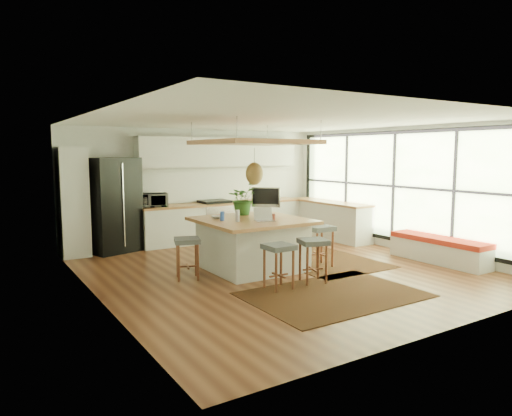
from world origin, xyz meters
TOP-DOWN VIEW (x-y plane):
  - floor at (0.00, 0.00)m, footprint 7.00×7.00m
  - ceiling at (0.00, 0.00)m, footprint 7.00×7.00m
  - wall_back at (0.00, 3.50)m, footprint 6.50×0.00m
  - wall_front at (0.00, -3.50)m, footprint 6.50×0.00m
  - wall_left at (-3.25, 0.00)m, footprint 0.00×7.00m
  - wall_right at (3.25, 0.00)m, footprint 0.00×7.00m
  - window_wall at (3.22, 0.00)m, footprint 0.10×6.20m
  - pantry at (-2.95, 3.18)m, footprint 0.55×0.60m
  - back_counter_base at (0.55, 3.18)m, footprint 4.20×0.60m
  - back_counter_top at (0.55, 3.18)m, footprint 4.24×0.64m
  - backsplash at (0.55, 3.48)m, footprint 4.20×0.02m
  - upper_cabinets at (0.55, 3.32)m, footprint 4.20×0.34m
  - range at (0.30, 3.18)m, footprint 0.76×0.62m
  - right_counter_base at (2.93, 2.00)m, footprint 0.60×2.50m
  - right_counter_top at (2.93, 2.00)m, footprint 0.64×2.54m
  - window_bench at (2.95, -1.20)m, footprint 0.52×2.00m
  - ceiling_panel at (-0.30, 0.40)m, footprint 1.86×1.86m
  - rug_near at (-0.20, -1.70)m, footprint 2.60×1.80m
  - rug_right at (1.11, 0.20)m, footprint 1.80×2.60m
  - fridge at (-2.14, 3.21)m, footprint 1.20×1.05m
  - island at (-0.40, 0.32)m, footprint 1.85×1.85m
  - stool_near_left at (-0.73, -1.01)m, footprint 0.43×0.43m
  - stool_near_right at (-0.04, -1.01)m, footprint 0.54×0.54m
  - stool_right_front at (0.77, -0.20)m, footprint 0.49×0.49m
  - stool_right_back at (0.84, 0.72)m, footprint 0.41×0.41m
  - stool_left_side at (-1.69, 0.30)m, footprint 0.53×0.53m
  - laptop at (-0.36, -0.05)m, footprint 0.42×0.44m
  - monitor at (0.20, 0.77)m, footprint 0.55×0.56m
  - microwave at (-1.23, 3.14)m, footprint 0.61×0.41m
  - island_plant at (-0.24, 0.93)m, footprint 0.79×0.82m
  - island_bowl at (-0.92, 0.68)m, footprint 0.24×0.24m
  - island_bottle_0 at (-0.95, 0.42)m, footprint 0.07×0.07m
  - island_bottle_1 at (-0.80, 0.17)m, footprint 0.07×0.07m
  - island_bottle_2 at (-0.15, 0.02)m, footprint 0.07×0.07m
  - island_bottle_3 at (-0.05, 0.37)m, footprint 0.07×0.07m

SIDE VIEW (x-z plane):
  - floor at x=0.00m, z-range 0.00..0.00m
  - rug_near at x=-0.20m, z-range 0.00..0.01m
  - rug_right at x=1.11m, z-range 0.00..0.01m
  - window_bench at x=2.95m, z-range 0.00..0.50m
  - stool_near_left at x=-0.73m, z-range 0.00..0.71m
  - stool_near_right at x=-0.04m, z-range -0.01..0.72m
  - stool_right_front at x=0.77m, z-range -0.03..0.74m
  - stool_right_back at x=0.84m, z-range 0.04..0.67m
  - stool_left_side at x=-1.69m, z-range 0.00..0.71m
  - back_counter_base at x=0.55m, z-range 0.00..0.88m
  - right_counter_base at x=2.93m, z-range 0.00..0.88m
  - island at x=-0.40m, z-range 0.00..0.93m
  - range at x=0.30m, z-range 0.00..1.00m
  - back_counter_top at x=0.55m, z-range 0.88..0.93m
  - right_counter_top at x=2.93m, z-range 0.88..0.93m
  - fridge at x=-2.14m, z-range -0.09..1.94m
  - island_bowl at x=-0.92m, z-range 0.93..0.98m
  - island_bottle_0 at x=-0.95m, z-range 0.93..1.12m
  - island_bottle_1 at x=-0.80m, z-range 0.93..1.12m
  - island_bottle_2 at x=-0.15m, z-range 0.93..1.12m
  - island_bottle_3 at x=-0.05m, z-range 0.93..1.12m
  - laptop at x=-0.36m, z-range 0.92..1.18m
  - microwave at x=-1.23m, z-range 0.93..1.30m
  - pantry at x=-2.95m, z-range 0.00..2.25m
  - island_plant at x=-0.24m, z-range 0.93..1.43m
  - monitor at x=0.20m, z-range 0.92..1.46m
  - wall_back at x=0.00m, z-range -1.90..4.60m
  - wall_front at x=0.00m, z-range -1.90..4.60m
  - wall_left at x=-3.25m, z-range -2.15..4.85m
  - wall_right at x=3.25m, z-range -2.15..4.85m
  - backsplash at x=0.55m, z-range 0.95..1.75m
  - window_wall at x=3.22m, z-range 0.10..2.70m
  - ceiling_panel at x=-0.30m, z-range 1.65..2.45m
  - upper_cabinets at x=0.55m, z-range 1.80..2.50m
  - ceiling at x=0.00m, z-range 2.70..2.70m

